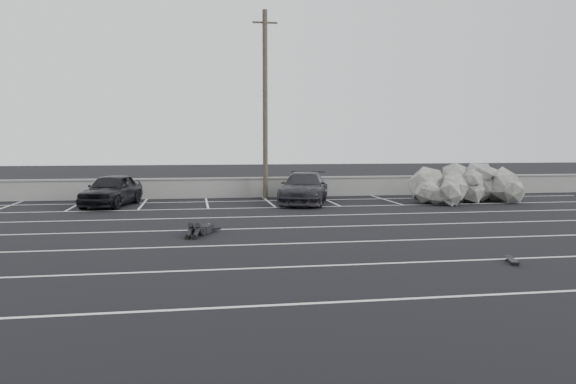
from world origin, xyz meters
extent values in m
plane|color=black|center=(0.00, 0.00, 0.00)|extent=(120.00, 120.00, 0.00)
cube|color=gray|center=(0.00, 14.00, 0.50)|extent=(50.00, 0.35, 1.00)
cube|color=gray|center=(0.00, 14.00, 1.02)|extent=(50.00, 0.45, 0.08)
cube|color=silver|center=(0.00, -6.00, 0.00)|extent=(36.00, 0.10, 0.01)
cube|color=silver|center=(0.00, -3.00, 0.00)|extent=(36.00, 0.10, 0.01)
cube|color=silver|center=(0.00, 0.00, 0.00)|extent=(36.00, 0.10, 0.01)
cube|color=silver|center=(0.00, 3.00, 0.00)|extent=(36.00, 0.10, 0.01)
cube|color=silver|center=(0.00, 6.00, 0.00)|extent=(36.00, 0.10, 0.01)
cube|color=silver|center=(0.00, 9.00, 0.00)|extent=(36.00, 0.10, 0.01)
cube|color=silver|center=(0.00, 12.00, 0.00)|extent=(36.00, 0.10, 0.01)
cube|color=silver|center=(-11.00, 11.50, 0.00)|extent=(0.10, 5.00, 0.01)
cube|color=silver|center=(-8.00, 11.50, 0.00)|extent=(0.10, 5.00, 0.01)
cube|color=silver|center=(-5.00, 11.50, 0.00)|extent=(0.10, 5.00, 0.01)
cube|color=silver|center=(-2.00, 11.50, 0.00)|extent=(0.10, 5.00, 0.01)
cube|color=silver|center=(1.00, 11.50, 0.00)|extent=(0.10, 5.00, 0.01)
cube|color=silver|center=(4.00, 11.50, 0.00)|extent=(0.10, 5.00, 0.01)
cube|color=silver|center=(7.00, 11.50, 0.00)|extent=(0.10, 5.00, 0.01)
cube|color=silver|center=(10.00, 11.50, 0.00)|extent=(0.10, 5.00, 0.01)
cube|color=silver|center=(13.00, 11.50, 0.00)|extent=(0.10, 5.00, 0.01)
imported|color=black|center=(-6.32, 10.84, 0.74)|extent=(2.74, 4.64, 1.48)
imported|color=#242329|center=(2.58, 10.54, 0.74)|extent=(3.45, 5.48, 1.48)
cylinder|color=#4C4238|center=(1.06, 13.20, 4.81)|extent=(0.26, 0.26, 9.61)
cube|color=#4C4238|center=(1.06, 13.20, 8.97)|extent=(1.28, 0.09, 0.09)
cylinder|color=#262628|center=(3.32, 12.96, 0.40)|extent=(0.51, 0.51, 0.80)
cylinder|color=#262628|center=(3.32, 12.96, 0.81)|extent=(0.57, 0.57, 0.04)
cube|color=black|center=(4.93, -3.45, 0.07)|extent=(0.37, 0.70, 0.02)
cube|color=#262628|center=(5.00, -3.23, 0.04)|extent=(0.15, 0.08, 0.03)
cube|color=#262628|center=(4.87, -3.66, 0.04)|extent=(0.15, 0.08, 0.03)
cylinder|color=black|center=(4.92, -3.20, 0.02)|extent=(0.04, 0.05, 0.05)
cylinder|color=black|center=(5.08, -3.25, 0.02)|extent=(0.04, 0.05, 0.05)
cylinder|color=black|center=(4.79, -3.64, 0.02)|extent=(0.04, 0.05, 0.05)
cylinder|color=black|center=(4.94, -3.69, 0.02)|extent=(0.04, 0.05, 0.05)
camera|label=1|loc=(-2.60, -15.66, 2.88)|focal=35.00mm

